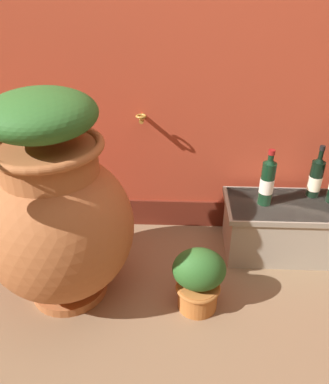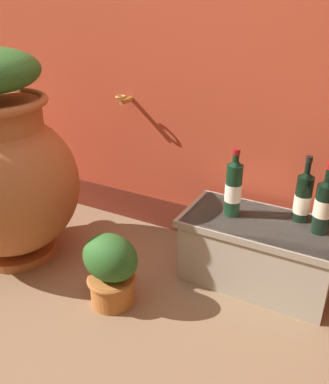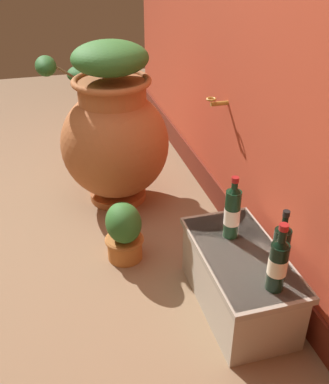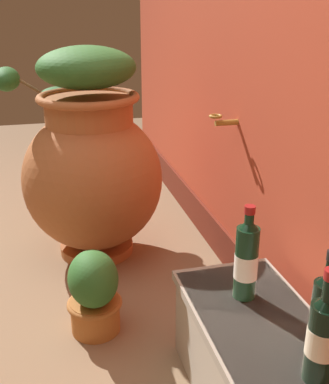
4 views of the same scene
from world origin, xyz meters
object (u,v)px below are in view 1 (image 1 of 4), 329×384
at_px(terracotta_urn, 54,212).
at_px(wine_bottle_left, 315,177).
at_px(wine_bottle_middle, 267,181).
at_px(potted_shrub, 198,279).

bearing_deg(terracotta_urn, wine_bottle_left, 19.77).
bearing_deg(wine_bottle_middle, terracotta_urn, -159.91).
xyz_separation_m(terracotta_urn, wine_bottle_left, (1.28, 0.46, -0.04)).
xyz_separation_m(wine_bottle_middle, potted_shrub, (-0.36, -0.44, -0.28)).
distance_m(terracotta_urn, wine_bottle_left, 1.36).
distance_m(wine_bottle_left, wine_bottle_middle, 0.30).
distance_m(wine_bottle_left, potted_shrub, 0.87).
bearing_deg(wine_bottle_left, potted_shrub, -140.05).
relative_size(wine_bottle_left, wine_bottle_middle, 0.95).
height_order(wine_bottle_left, wine_bottle_middle, wine_bottle_middle).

